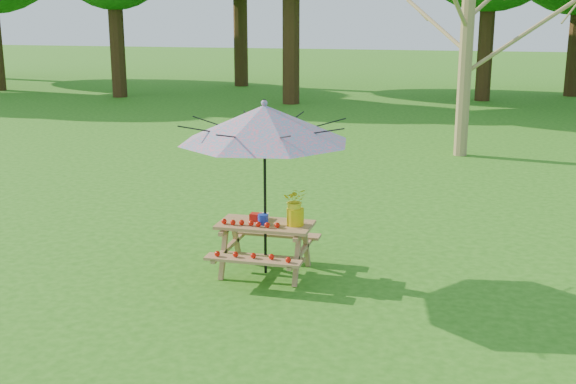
# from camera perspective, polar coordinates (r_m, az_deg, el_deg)

# --- Properties ---
(picnic_table) EXTENTS (1.20, 1.32, 0.67)m
(picnic_table) POSITION_cam_1_polar(r_m,az_deg,el_deg) (9.31, -1.80, -4.51)
(picnic_table) COLOR olive
(picnic_table) RESTS_ON ground
(patio_umbrella) EXTENTS (2.62, 2.62, 2.25)m
(patio_umbrella) POSITION_cam_1_polar(r_m,az_deg,el_deg) (8.93, -1.87, 5.41)
(patio_umbrella) COLOR black
(patio_umbrella) RESTS_ON ground
(produce_bins) EXTENTS (0.27, 0.37, 0.13)m
(produce_bins) POSITION_cam_1_polar(r_m,az_deg,el_deg) (9.25, -2.18, -2.06)
(produce_bins) COLOR red
(produce_bins) RESTS_ON picnic_table
(tomatoes_row) EXTENTS (0.77, 0.13, 0.07)m
(tomatoes_row) POSITION_cam_1_polar(r_m,az_deg,el_deg) (9.07, -3.04, -2.52)
(tomatoes_row) COLOR red
(tomatoes_row) RESTS_ON picnic_table
(flower_bucket) EXTENTS (0.35, 0.32, 0.49)m
(flower_bucket) POSITION_cam_1_polar(r_m,az_deg,el_deg) (9.05, 0.58, -1.06)
(flower_bucket) COLOR #DAB70B
(flower_bucket) RESTS_ON picnic_table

